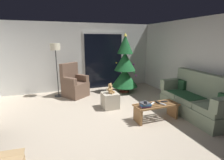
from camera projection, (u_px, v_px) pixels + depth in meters
name	position (u px, v px, depth m)	size (l,w,h in m)	color
ground_plane	(106.00, 123.00, 3.97)	(7.00, 7.00, 0.00)	#B2A38E
wall_back	(81.00, 57.00, 6.47)	(5.72, 0.12, 2.50)	silver
wall_right	(206.00, 64.00, 4.62)	(0.12, 6.00, 2.50)	silver
patio_door_frame	(104.00, 60.00, 6.73)	(1.60, 0.02, 2.20)	silver
patio_door_glass	(104.00, 61.00, 6.72)	(1.50, 0.02, 2.10)	black
couch	(196.00, 100.00, 4.34)	(0.84, 1.96, 1.08)	gray
coffee_table	(156.00, 109.00, 4.10)	(1.10, 0.40, 0.40)	olive
remote_graphite	(164.00, 101.00, 4.22)	(0.04, 0.16, 0.02)	#333338
remote_silver	(163.00, 104.00, 4.05)	(0.04, 0.16, 0.02)	#ADADB2
remote_white	(153.00, 103.00, 4.09)	(0.04, 0.16, 0.02)	silver
remote_black	(157.00, 102.00, 4.15)	(0.04, 0.16, 0.02)	black
book_stack	(145.00, 105.00, 3.91)	(0.26, 0.23, 0.10)	#6B3D7A
cell_phone	(145.00, 103.00, 3.88)	(0.07, 0.14, 0.01)	black
christmas_tree	(125.00, 67.00, 6.13)	(0.96, 0.96, 2.13)	#4C1E19
armchair	(74.00, 85.00, 5.78)	(0.95, 0.96, 1.13)	brown
floor_lamp	(56.00, 52.00, 5.51)	(0.32, 0.32, 1.78)	#2D2D30
ottoman	(110.00, 100.00, 4.83)	(0.44, 0.44, 0.44)	#B2A893
teddy_bear_honey	(110.00, 89.00, 4.75)	(0.21, 0.22, 0.29)	tan
teddy_bear_cream_by_tree	(108.00, 92.00, 5.92)	(0.22, 0.21, 0.29)	beige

